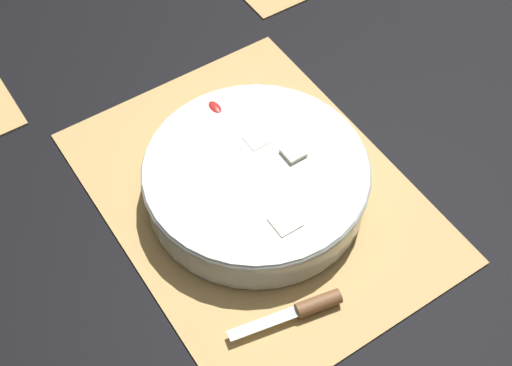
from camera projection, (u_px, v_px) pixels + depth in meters
ground_plane at (256, 196)px, 0.94m from camera, size 6.00×6.00×0.00m
bamboo_mat_center at (256, 195)px, 0.94m from camera, size 0.49×0.37×0.01m
fruit_salad_bowl at (257, 178)px, 0.91m from camera, size 0.29×0.29×0.06m
paring_knife at (313, 305)px, 0.83m from camera, size 0.04×0.14×0.02m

